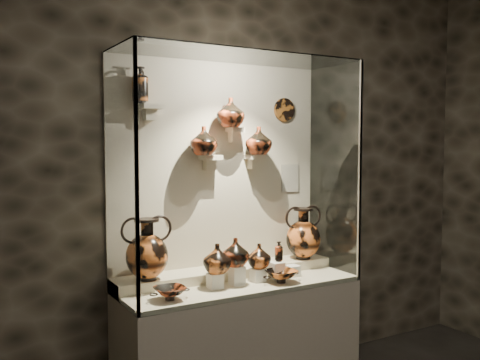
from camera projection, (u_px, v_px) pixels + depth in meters
name	position (u px, v px, depth m)	size (l,w,h in m)	color
wall_back	(218.00, 170.00, 3.97)	(5.00, 0.02, 3.20)	black
plinth	(239.00, 342.00, 3.78)	(1.70, 0.60, 0.80)	#C1B39B
front_tier	(239.00, 284.00, 3.75)	(1.68, 0.58, 0.03)	beige
rear_tier	(227.00, 274.00, 3.90)	(1.70, 0.25, 0.10)	beige
back_panel	(218.00, 171.00, 3.96)	(1.70, 0.03, 1.60)	#C1B39B
glass_front	(262.00, 175.00, 3.44)	(1.70, 0.01, 1.60)	white
glass_left	(120.00, 176.00, 3.27)	(0.01, 0.60, 1.60)	white
glass_right	(334.00, 169.00, 4.12)	(0.01, 0.60, 1.60)	white
glass_top	(239.00, 56.00, 3.64)	(1.70, 0.60, 0.01)	white
frame_post_left	(137.00, 179.00, 3.02)	(0.02, 0.02, 1.60)	gray
frame_post_right	(360.00, 171.00, 3.86)	(0.02, 0.02, 1.60)	gray
pedestal_a	(215.00, 281.00, 3.59)	(0.09, 0.09, 0.10)	white
pedestal_b	(237.00, 275.00, 3.67)	(0.09, 0.09, 0.13)	white
pedestal_c	(258.00, 275.00, 3.76)	(0.09, 0.09, 0.09)	white
pedestal_d	(276.00, 270.00, 3.84)	(0.09, 0.09, 0.12)	white
pedestal_e	(292.00, 271.00, 3.91)	(0.09, 0.09, 0.08)	white
bracket_ul	(151.00, 106.00, 3.59)	(0.14, 0.12, 0.04)	#C1B39B
bracket_ca	(211.00, 157.00, 3.84)	(0.14, 0.12, 0.04)	#C1B39B
bracket_cb	(235.00, 130.00, 3.93)	(0.10, 0.12, 0.04)	#C1B39B
bracket_cc	(255.00, 157.00, 4.03)	(0.14, 0.12, 0.04)	#C1B39B
amphora_left	(147.00, 249.00, 3.52)	(0.33, 0.33, 0.41)	#D06427
amphora_right	(303.00, 233.00, 4.16)	(0.32, 0.32, 0.40)	#D06427
jug_a	(217.00, 258.00, 3.58)	(0.19, 0.19, 0.20)	#D06427
jug_b	(235.00, 252.00, 3.66)	(0.19, 0.19, 0.20)	#9D3A1B
jug_c	(259.00, 256.00, 3.77)	(0.17, 0.17, 0.17)	#D06427
lekythos_small	(279.00, 250.00, 3.86)	(0.07, 0.07, 0.16)	#9D3A1B
kylix_left	(170.00, 292.00, 3.32)	(0.25, 0.21, 0.10)	#9D3A1B
kylix_right	(281.00, 275.00, 3.73)	(0.27, 0.23, 0.11)	#D06427
lekythos_tall	(141.00, 83.00, 3.54)	(0.11, 0.11, 0.27)	#D06427
ovoid_vase_a	(204.00, 141.00, 3.75)	(0.20, 0.20, 0.20)	#9D3A1B
ovoid_vase_b	(230.00, 113.00, 3.84)	(0.20, 0.20, 0.21)	#9D3A1B
ovoid_vase_c	(258.00, 141.00, 3.98)	(0.20, 0.20, 0.21)	#9D3A1B
wall_plate	(284.00, 110.00, 4.20)	(0.18, 0.18, 0.02)	#96541D
info_placard	(290.00, 178.00, 4.27)	(0.17, 0.01, 0.22)	beige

